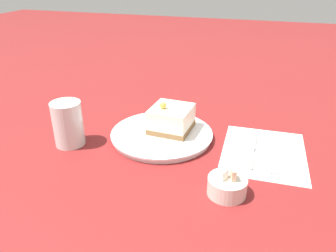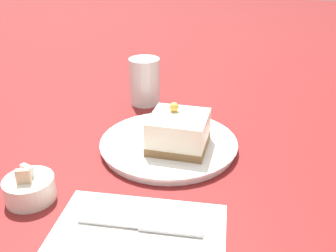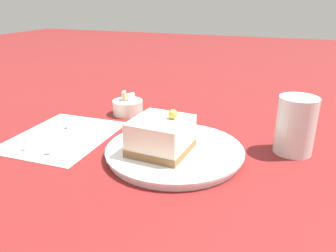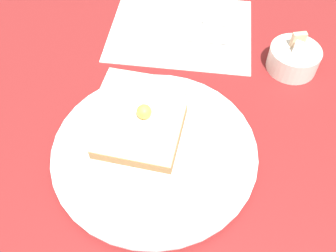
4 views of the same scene
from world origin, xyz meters
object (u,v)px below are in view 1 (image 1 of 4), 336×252
Objects in this scene: fork at (276,156)px; drinking_glass at (68,124)px; knife at (253,146)px; plate at (162,134)px; sugar_bowl at (227,186)px; cake_slice at (171,119)px.

fork is 0.49m from drinking_glass.
drinking_glass is at bearing 13.24° from knife.
plate is 0.23m from drinking_glass.
fork is 2.37× the size of sugar_bowl.
cake_slice is (-0.02, -0.02, 0.04)m from plate.
sugar_bowl is (0.03, 0.19, 0.01)m from knife.
fork is 0.06m from knife.
plate is 3.41× the size of sugar_bowl.
fork is 1.63× the size of drinking_glass.
cake_slice is at bearing -49.08° from sugar_bowl.
drinking_glass is (0.48, 0.08, 0.05)m from fork.
knife is (-0.20, 0.00, -0.04)m from cake_slice.
drinking_glass is (0.39, -0.08, 0.04)m from sugar_bowl.
knife is 0.44m from drinking_glass.
cake_slice is at bearing -2.56° from knife.
fork is at bearing 148.09° from knife.
cake_slice reaches higher than knife.
sugar_bowl is at bearing 60.11° from fork.
plate is 1.44× the size of fork.
plate reaches higher than fork.
plate is 0.26m from sugar_bowl.
knife is 2.31× the size of sugar_bowl.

